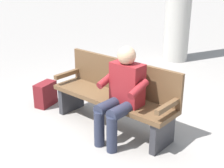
{
  "coord_description": "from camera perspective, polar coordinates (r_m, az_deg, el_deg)",
  "views": [
    {
      "loc": [
        -2.53,
        2.69,
        2.02
      ],
      "look_at": [
        -0.15,
        0.15,
        0.7
      ],
      "focal_mm": 49.02,
      "sensor_mm": 36.0,
      "label": 1
    }
  ],
  "objects": [
    {
      "name": "bench_near",
      "position": [
        4.06,
        0.58,
        -1.85
      ],
      "size": [
        1.82,
        0.55,
        0.9
      ],
      "rotation": [
        0.0,
        0.0,
        0.04
      ],
      "color": "brown",
      "rests_on": "ground"
    },
    {
      "name": "backpack",
      "position": [
        4.87,
        -12.34,
        -1.89
      ],
      "size": [
        0.3,
        0.39,
        0.37
      ],
      "rotation": [
        0.0,
        0.0,
        4.99
      ],
      "color": "maroon",
      "rests_on": "ground"
    },
    {
      "name": "ground_plane",
      "position": [
        4.21,
        -0.08,
        -7.91
      ],
      "size": [
        40.0,
        40.0,
        0.0
      ],
      "primitive_type": "plane",
      "color": "gray"
    },
    {
      "name": "person_seated",
      "position": [
        3.65,
        1.75,
        -1.64
      ],
      "size": [
        0.58,
        0.58,
        1.18
      ],
      "rotation": [
        0.0,
        0.0,
        0.04
      ],
      "color": "maroon",
      "rests_on": "ground"
    }
  ]
}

